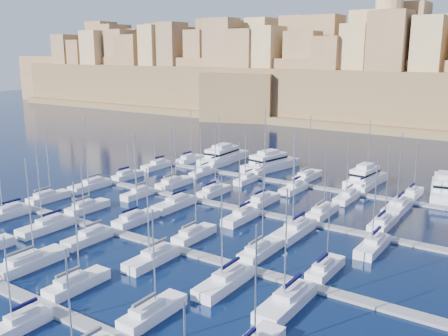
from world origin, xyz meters
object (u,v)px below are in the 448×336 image
Objects in this scene: motor_yacht_a at (223,156)px; motor_yacht_d at (444,188)px; sailboat_2 at (31,262)px; motor_yacht_c at (365,178)px; sailboat_4 at (152,312)px; motor_yacht_b at (270,163)px.

motor_yacht_a and motor_yacht_d have the same top height.
sailboat_2 is 1.07× the size of motor_yacht_c.
sailboat_2 is 1.21× the size of sailboat_4.
motor_yacht_d is at bearing 76.25° from sailboat_4.
motor_yacht_c is at bearing -3.29° from motor_yacht_b.
sailboat_2 reaches higher than motor_yacht_a.
sailboat_2 is at bearing -77.63° from motor_yacht_a.
sailboat_4 is at bearing -71.14° from motor_yacht_b.
motor_yacht_a is 1.02× the size of motor_yacht_b.
motor_yacht_d is (41.22, -0.36, 0.00)m from motor_yacht_b.
sailboat_4 is at bearing -90.81° from motor_yacht_c.
motor_yacht_c and motor_yacht_d have the same top height.
motor_yacht_c is 16.22m from motor_yacht_d.
motor_yacht_a and motor_yacht_b have the same top height.
motor_yacht_a and motor_yacht_c have the same top height.
sailboat_4 is 74.45m from motor_yacht_b.
motor_yacht_a is (-38.51, 70.85, 0.99)m from sailboat_4.
sailboat_4 is 0.70× the size of motor_yacht_a.
sailboat_4 reaches higher than motor_yacht_d.
sailboat_2 is 0.85× the size of motor_yacht_a.
motor_yacht_a is (-15.38, 70.16, 0.96)m from sailboat_2.
motor_yacht_b and motor_yacht_d have the same top height.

